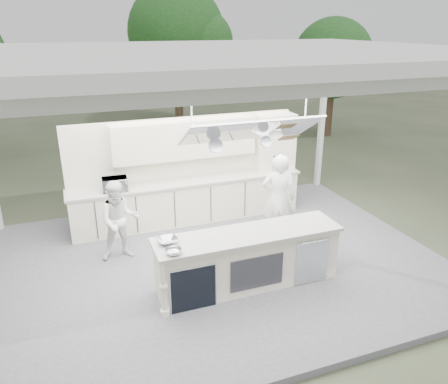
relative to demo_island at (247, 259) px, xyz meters
name	(u,v)px	position (x,y,z in m)	size (l,w,h in m)	color
ground	(218,266)	(-0.18, 0.91, -0.60)	(90.00, 90.00, 0.00)	#4C5439
stage_deck	(218,263)	(-0.18, 0.91, -0.54)	(8.00, 6.00, 0.12)	slate
tent	(218,58)	(-0.18, 0.90, 3.11)	(8.20, 6.20, 3.86)	white
demo_island	(247,259)	(0.00, 0.00, 0.00)	(3.10, 0.79, 0.95)	#F3E8CE
back_counter	(189,200)	(-0.18, 2.81, 0.00)	(5.08, 0.72, 0.95)	#F3E8CE
back_wall_unit	(204,153)	(0.27, 3.03, 0.98)	(5.05, 0.48, 2.25)	#F3E8CE
tree_cluster	(120,51)	(-0.34, 10.68, 2.69)	(19.55, 9.40, 5.85)	#503628
head_chef	(278,199)	(1.20, 1.26, 0.43)	(0.66, 0.43, 1.80)	white
sous_chef	(119,221)	(-1.81, 1.66, 0.28)	(0.73, 0.57, 1.51)	white
toaster_oven	(115,184)	(-1.73, 2.70, 0.61)	(0.49, 0.33, 0.27)	silver
bowl_large	(168,241)	(-1.28, 0.13, 0.51)	(0.31, 0.31, 0.08)	#B6B9BD
bowl_small	(174,252)	(-1.28, -0.23, 0.51)	(0.25, 0.25, 0.08)	silver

